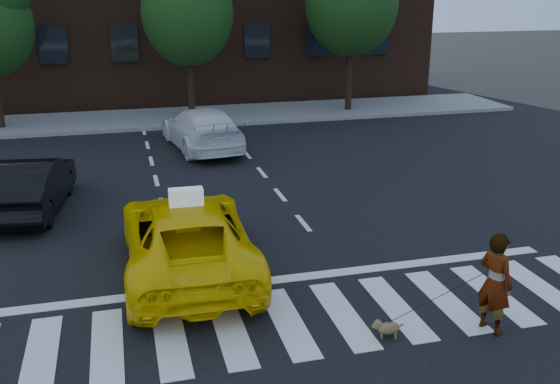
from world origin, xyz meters
name	(u,v)px	position (x,y,z in m)	size (l,w,h in m)	color
ground	(288,322)	(0.00, 0.00, 0.00)	(120.00, 120.00, 0.00)	black
crosswalk	(288,322)	(0.00, 0.00, 0.01)	(13.00, 2.40, 0.01)	silver
stop_line	(266,281)	(0.00, 1.60, 0.01)	(12.00, 0.30, 0.01)	silver
sidewalk_far	(179,117)	(0.00, 17.50, 0.07)	(30.00, 4.00, 0.15)	slate
tree_mid	(188,1)	(0.53, 17.00, 4.85)	(3.69, 3.69, 7.10)	black
taxi	(187,236)	(-1.40, 2.50, 0.74)	(2.45, 5.30, 1.47)	yellow
black_sedan	(31,185)	(-4.80, 7.00, 0.69)	(1.46, 4.20, 1.38)	black
white_suv	(202,128)	(0.26, 12.21, 0.72)	(2.01, 4.96, 1.44)	white
woman	(495,283)	(3.20, -1.10, 0.87)	(0.64, 0.42, 1.75)	#999999
dog	(386,328)	(1.43, -0.86, 0.17)	(0.51, 0.32, 0.30)	olive
taxi_sign	(186,197)	(-1.40, 2.30, 1.63)	(0.65, 0.28, 0.32)	white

